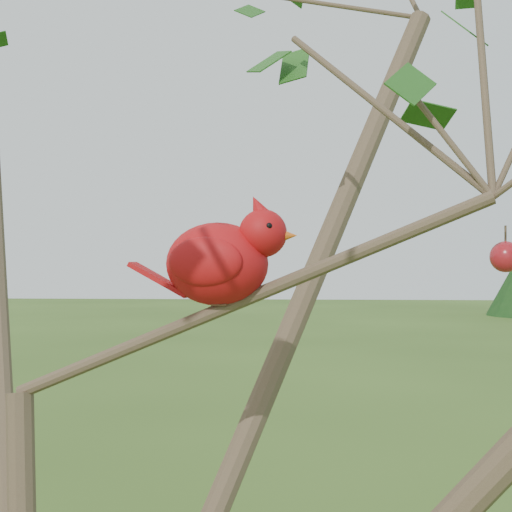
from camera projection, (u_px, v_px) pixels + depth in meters
The scene contains 3 objects.
crabapple_tree at pixel (44, 263), 0.90m from camera, with size 2.35×2.05×2.95m.
cardinal at pixel (223, 259), 0.99m from camera, with size 0.22×0.12×0.15m.
distant_trees at pixel (329, 275), 25.65m from camera, with size 44.72×16.01×3.76m.
Camera 1 is at (0.33, -0.91, 2.13)m, focal length 55.00 mm.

